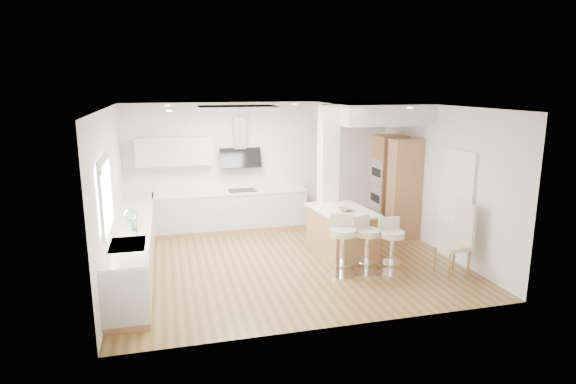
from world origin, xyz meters
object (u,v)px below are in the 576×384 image
object	(u,v)px
dining_chair	(459,236)
peninsula	(341,231)
bar_stool_c	(391,243)
bar_stool_a	(342,242)
bar_stool_b	(366,242)

from	to	relation	value
dining_chair	peninsula	bearing A→B (deg)	132.52
peninsula	bar_stool_c	world-z (taller)	bar_stool_c
bar_stool_a	dining_chair	bearing A→B (deg)	5.39
bar_stool_b	bar_stool_c	size ratio (longest dim) A/B	1.03
bar_stool_b	peninsula	bearing A→B (deg)	71.05
bar_stool_a	bar_stool_c	xyz separation A→B (m)	(0.83, -0.14, -0.05)
peninsula	bar_stool_c	bearing A→B (deg)	-73.79
peninsula	bar_stool_a	distance (m)	1.09
bar_stool_b	bar_stool_a	bearing A→B (deg)	157.91
bar_stool_b	bar_stool_c	world-z (taller)	bar_stool_b
bar_stool_c	bar_stool_b	bearing A→B (deg)	163.03
bar_stool_a	dining_chair	distance (m)	1.98
bar_stool_a	dining_chair	xyz separation A→B (m)	(1.93, -0.44, 0.09)
peninsula	bar_stool_b	size ratio (longest dim) A/B	1.55
bar_stool_a	peninsula	bearing A→B (deg)	88.17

